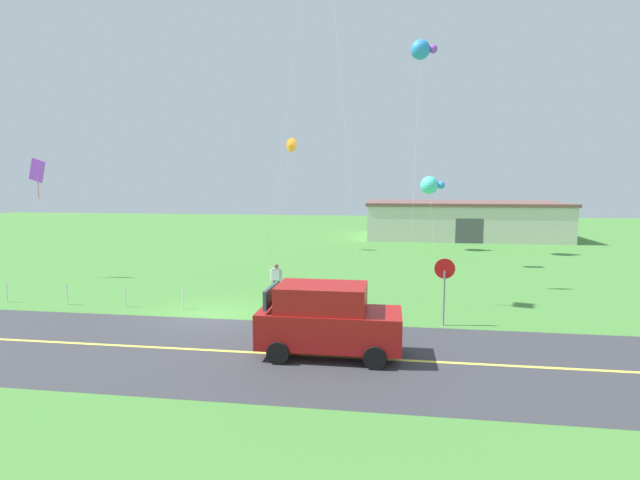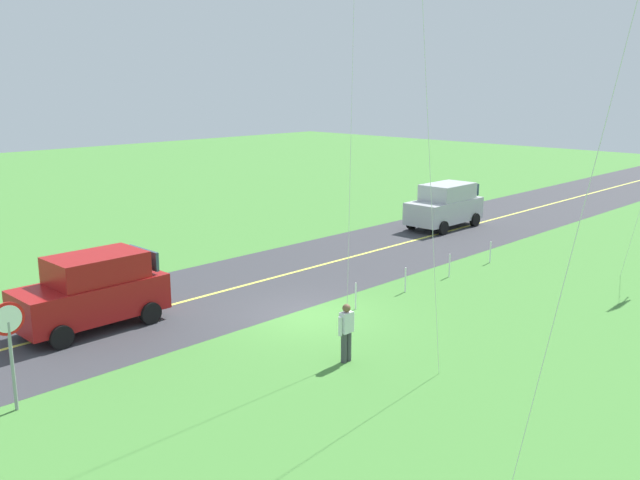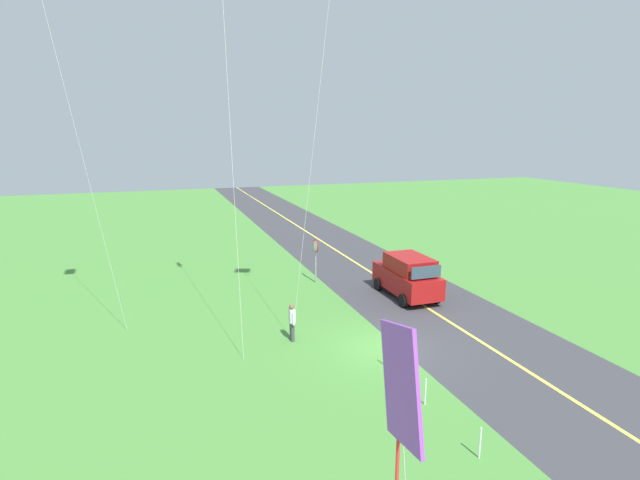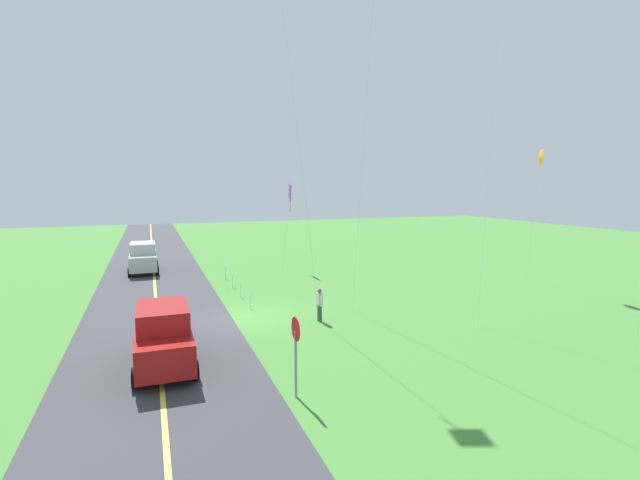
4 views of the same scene
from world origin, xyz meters
name	(u,v)px [view 4 (image 4 of 4)]	position (x,y,z in m)	size (l,w,h in m)	color
ground_plane	(243,319)	(0.00, 0.00, -0.05)	(120.00, 120.00, 0.10)	#478438
asphalt_road	(158,326)	(0.00, -4.00, 0.00)	(120.00, 7.00, 0.00)	#38383D
road_centre_stripe	(158,326)	(0.00, -4.00, 0.01)	(120.00, 0.16, 0.00)	#E5E04C
car_suv_foreground	(163,336)	(5.25, -3.86, 1.15)	(4.40, 2.12, 2.24)	maroon
car_parked_west_far	(143,257)	(-14.52, -4.70, 1.15)	(4.40, 2.12, 2.24)	#B7B7BC
stop_sign	(296,341)	(9.17, -0.10, 1.80)	(0.76, 0.08, 2.56)	gray
person_adult_near	(320,304)	(1.89, 3.38, 0.86)	(0.58, 0.22, 1.60)	#3F3F47
kite_yellow_high	(540,158)	(-0.67, 19.24, 8.26)	(2.10, 1.28, 8.85)	silver
kite_green_far	(290,193)	(-12.36, 6.20, 5.93)	(1.29, 0.98, 6.73)	silver
fence_post_0	(225,273)	(-9.90, 0.70, 0.45)	(0.05, 0.05, 0.90)	silver
fence_post_1	(233,281)	(-6.94, 0.70, 0.45)	(0.05, 0.05, 0.90)	silver
fence_post_2	(241,290)	(-4.19, 0.70, 0.45)	(0.05, 0.05, 0.90)	silver
fence_post_3	(250,300)	(-1.54, 0.70, 0.45)	(0.05, 0.05, 0.90)	silver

